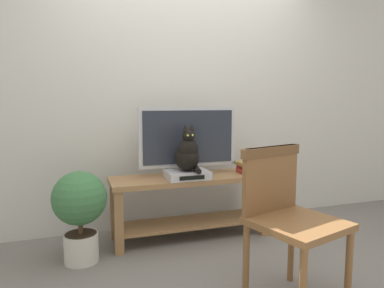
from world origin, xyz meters
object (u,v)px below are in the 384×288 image
media_box (187,174)px  potted_plant (80,207)px  tv_stand (190,195)px  wooden_chair (286,210)px  tv (188,139)px  book_stack (248,166)px  cat (188,154)px

media_box → potted_plant: (-0.88, -0.13, -0.17)m
tv_stand → wooden_chair: size_ratio=1.50×
tv_stand → tv: 0.50m
wooden_chair → potted_plant: bearing=142.3°
wooden_chair → tv_stand: bearing=102.2°
book_stack → media_box: bearing=-175.1°
media_box → cat: (0.00, -0.01, 0.18)m
tv → book_stack: bearing=-9.4°
tv → potted_plant: (-0.93, -0.28, -0.45)m
tv_stand → book_stack: size_ratio=6.28×
media_box → wooden_chair: 1.08m
media_box → wooden_chair: bearing=-74.0°
tv_stand → tv: (0.00, 0.07, 0.49)m
tv → potted_plant: tv is taller
tv_stand → media_box: size_ratio=3.92×
tv_stand → potted_plant: potted_plant is taller
tv → book_stack: size_ratio=3.97×
tv → potted_plant: bearing=-163.5°
tv → cat: tv is taller
tv_stand → potted_plant: 0.96m
tv_stand → potted_plant: bearing=-167.3°
tv → wooden_chair: 1.25m
tv → media_box: (-0.06, -0.14, -0.29)m
tv → media_box: tv is taller
tv → cat: (-0.05, -0.16, -0.11)m
cat → potted_plant: bearing=-172.3°
wooden_chair → tv: bearing=101.6°
tv → media_box: size_ratio=2.48×
tv_stand → wooden_chair: bearing=-77.8°
wooden_chair → potted_plant: wooden_chair is taller
wooden_chair → book_stack: 1.14m
media_box → book_stack: 0.61m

